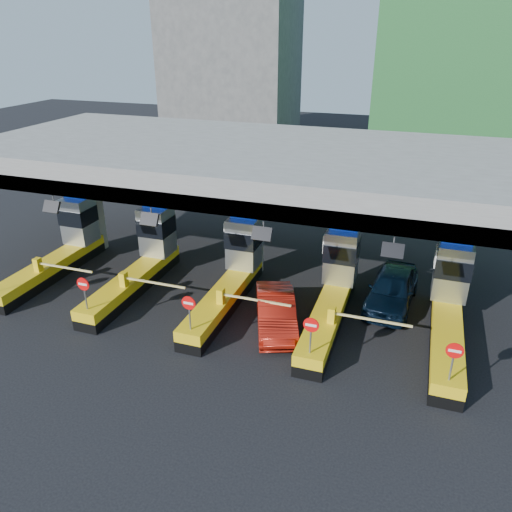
% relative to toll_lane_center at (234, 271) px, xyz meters
% --- Properties ---
extents(ground, '(120.00, 120.00, 0.00)m').
position_rel_toll_lane_center_xyz_m(ground, '(-0.00, -0.28, -1.40)').
color(ground, black).
rests_on(ground, ground).
extents(toll_canopy, '(28.00, 12.09, 7.00)m').
position_rel_toll_lane_center_xyz_m(toll_canopy, '(-0.00, 2.59, 4.74)').
color(toll_canopy, slate).
rests_on(toll_canopy, ground).
extents(toll_lane_far_left, '(4.43, 8.00, 4.16)m').
position_rel_toll_lane_center_xyz_m(toll_lane_far_left, '(-10.00, 0.00, 0.00)').
color(toll_lane_far_left, black).
rests_on(toll_lane_far_left, ground).
extents(toll_lane_left, '(4.43, 8.00, 4.16)m').
position_rel_toll_lane_center_xyz_m(toll_lane_left, '(-5.00, 0.00, 0.00)').
color(toll_lane_left, black).
rests_on(toll_lane_left, ground).
extents(toll_lane_center, '(4.43, 8.00, 4.16)m').
position_rel_toll_lane_center_xyz_m(toll_lane_center, '(0.00, 0.00, 0.00)').
color(toll_lane_center, black).
rests_on(toll_lane_center, ground).
extents(toll_lane_right, '(4.43, 8.00, 4.16)m').
position_rel_toll_lane_center_xyz_m(toll_lane_right, '(5.00, 0.00, 0.00)').
color(toll_lane_right, black).
rests_on(toll_lane_right, ground).
extents(toll_lane_far_right, '(4.43, 8.00, 4.16)m').
position_rel_toll_lane_center_xyz_m(toll_lane_far_right, '(10.00, 0.00, 0.00)').
color(toll_lane_far_right, black).
rests_on(toll_lane_far_right, ground).
extents(bg_building_scaffold, '(18.00, 12.00, 28.00)m').
position_rel_toll_lane_center_xyz_m(bg_building_scaffold, '(12.00, 31.72, 12.60)').
color(bg_building_scaffold, '#1E5926').
rests_on(bg_building_scaffold, ground).
extents(bg_building_concrete, '(14.00, 10.00, 18.00)m').
position_rel_toll_lane_center_xyz_m(bg_building_concrete, '(-14.00, 35.72, 7.60)').
color(bg_building_concrete, '#4C4C49').
rests_on(bg_building_concrete, ground).
extents(van, '(2.50, 5.29, 1.75)m').
position_rel_toll_lane_center_xyz_m(van, '(7.51, 1.62, -0.52)').
color(van, black).
rests_on(van, ground).
extents(red_car, '(3.19, 5.00, 1.56)m').
position_rel_toll_lane_center_xyz_m(red_car, '(2.81, -2.07, -0.62)').
color(red_car, maroon).
rests_on(red_car, ground).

